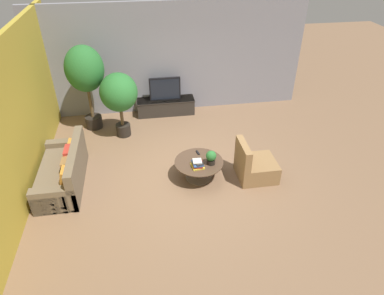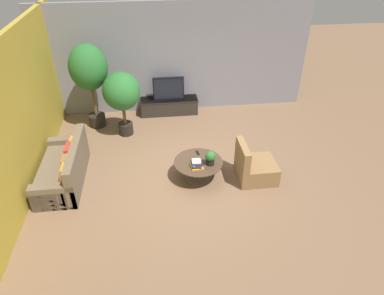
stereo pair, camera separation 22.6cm
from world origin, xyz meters
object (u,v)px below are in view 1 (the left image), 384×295
at_px(media_console, 166,106).
at_px(armchair_wicker, 254,166).
at_px(television, 165,89).
at_px(couch_by_wall, 64,172).
at_px(coffee_table, 199,166).
at_px(potted_palm_tall, 85,72).
at_px(potted_palm_corner, 119,94).
at_px(potted_plant_tabletop, 211,157).

xyz_separation_m(media_console, armchair_wicker, (1.59, -3.22, 0.04)).
relative_size(television, couch_by_wall, 0.45).
xyz_separation_m(coffee_table, couch_by_wall, (-2.81, 0.26, -0.01)).
relative_size(television, potted_palm_tall, 0.39).
relative_size(armchair_wicker, potted_palm_corner, 0.51).
bearing_deg(media_console, potted_plant_tabletop, -78.48).
bearing_deg(potted_plant_tabletop, potted_palm_corner, 130.38).
bearing_deg(couch_by_wall, coffee_table, 84.63).
distance_m(television, coffee_table, 3.12).
bearing_deg(media_console, potted_palm_tall, -166.55).
bearing_deg(television, armchair_wicker, -63.65).
height_order(television, coffee_table, television).
xyz_separation_m(television, couch_by_wall, (-2.39, -2.80, -0.47)).
distance_m(media_console, potted_plant_tabletop, 3.26).
relative_size(television, potted_palm_corner, 0.51).
bearing_deg(potted_palm_tall, television, 13.41).
xyz_separation_m(coffee_table, potted_palm_tall, (-2.39, 2.59, 1.25)).
bearing_deg(armchair_wicker, potted_palm_tall, 52.43).
bearing_deg(armchair_wicker, coffee_table, 82.60).
relative_size(armchair_wicker, potted_palm_tall, 0.39).
bearing_deg(potted_palm_corner, media_console, 40.27).
bearing_deg(media_console, coffee_table, -82.29).
xyz_separation_m(media_console, potted_palm_tall, (-1.98, -0.47, 1.32)).
height_order(coffee_table, potted_palm_corner, potted_palm_corner).
bearing_deg(potted_palm_tall, couch_by_wall, -100.15).
xyz_separation_m(couch_by_wall, armchair_wicker, (3.98, -0.42, -0.02)).
height_order(media_console, couch_by_wall, couch_by_wall).
relative_size(coffee_table, potted_plant_tabletop, 3.36).
relative_size(couch_by_wall, armchair_wicker, 2.20).
distance_m(potted_palm_corner, potted_plant_tabletop, 2.90).
bearing_deg(couch_by_wall, television, 139.48).
relative_size(media_console, couch_by_wall, 0.86).
xyz_separation_m(armchair_wicker, potted_palm_corner, (-2.79, 2.21, 0.87)).
distance_m(media_console, armchair_wicker, 3.59).
relative_size(potted_palm_corner, potted_plant_tabletop, 5.45).
bearing_deg(couch_by_wall, potted_palm_tall, 169.85).
distance_m(coffee_table, potted_palm_tall, 3.74).
bearing_deg(potted_palm_corner, potted_plant_tabletop, -49.62).
bearing_deg(media_console, television, -90.00).
height_order(coffee_table, armchair_wicker, armchair_wicker).
xyz_separation_m(coffee_table, armchair_wicker, (1.18, -0.15, -0.03)).
xyz_separation_m(coffee_table, potted_palm_corner, (-1.61, 2.05, 0.85)).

